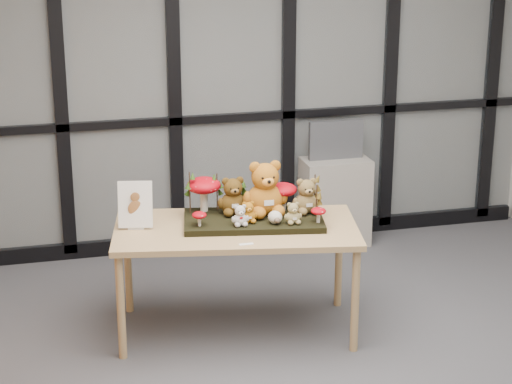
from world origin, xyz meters
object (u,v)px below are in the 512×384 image
object	(u,v)px
bear_beige_small	(293,212)
plush_cream_hedgehog	(275,217)
monitor	(336,140)
diorama_tray	(254,221)
bear_pooh_yellow	(265,185)
bear_small_yellow	(248,211)
bear_white_bow	(240,214)
mushroom_back_right	(283,196)
display_table	(236,237)
mushroom_front_right	(318,214)
cabinet	(335,202)
bear_tan_back	(306,194)
mushroom_back_left	(204,193)
bear_brown_medium	(233,193)
sign_holder	(135,207)
mushroom_front_left	(199,218)

from	to	relation	value
bear_beige_small	plush_cream_hedgehog	distance (m)	0.12
bear_beige_small	monitor	xyz separation A→B (m)	(0.78, 1.46, 0.03)
diorama_tray	bear_beige_small	size ratio (longest dim) A/B	5.81
bear_pooh_yellow	bear_small_yellow	size ratio (longest dim) A/B	2.58
bear_white_bow	mushroom_back_right	size ratio (longest dim) A/B	0.73
display_table	mushroom_back_right	bearing A→B (deg)	30.44
mushroom_back_right	mushroom_front_right	bearing A→B (deg)	-60.22
cabinet	bear_pooh_yellow	bearing A→B (deg)	-126.31
diorama_tray	bear_tan_back	size ratio (longest dim) A/B	3.49
cabinet	bear_small_yellow	bearing A→B (deg)	-127.57
plush_cream_hedgehog	monitor	world-z (taller)	monitor
mushroom_back_right	mushroom_front_right	world-z (taller)	mushroom_back_right
plush_cream_hedgehog	mushroom_back_left	distance (m)	0.52
bear_beige_small	mushroom_back_right	xyz separation A→B (m)	(0.00, 0.24, 0.03)
bear_pooh_yellow	plush_cream_hedgehog	xyz separation A→B (m)	(0.02, -0.19, -0.15)
cabinet	monitor	distance (m)	0.51
bear_white_bow	monitor	bearing A→B (deg)	62.30
mushroom_back_left	bear_brown_medium	bearing A→B (deg)	-28.54
diorama_tray	bear_brown_medium	distance (m)	0.22
bear_small_yellow	bear_beige_small	xyz separation A→B (m)	(0.27, -0.09, 0.00)
monitor	bear_white_bow	bearing A→B (deg)	-127.97
bear_beige_small	sign_holder	bearing A→B (deg)	175.60
bear_tan_back	bear_small_yellow	size ratio (longest dim) A/B	1.68
display_table	plush_cream_hedgehog	xyz separation A→B (m)	(0.23, -0.10, 0.15)
mushroom_back_left	sign_holder	world-z (taller)	sign_holder
mushroom_back_right	mushroom_front_left	xyz separation A→B (m)	(-0.58, -0.15, -0.05)
bear_tan_back	cabinet	xyz separation A→B (m)	(0.64, 1.27, -0.53)
bear_small_yellow	mushroom_back_left	distance (m)	0.36
bear_small_yellow	monitor	distance (m)	1.73
bear_brown_medium	mushroom_back_left	world-z (taller)	bear_brown_medium
diorama_tray	mushroom_front_left	xyz separation A→B (m)	(-0.36, -0.06, 0.07)
diorama_tray	mushroom_back_right	distance (m)	0.26
plush_cream_hedgehog	monitor	xyz separation A→B (m)	(0.89, 1.44, 0.06)
bear_white_bow	sign_holder	size ratio (longest dim) A/B	0.49
mushroom_front_right	bear_beige_small	bearing A→B (deg)	170.35
mushroom_back_left	mushroom_front_left	bearing A→B (deg)	-106.97
plush_cream_hedgehog	mushroom_front_right	xyz separation A→B (m)	(0.27, -0.05, 0.01)
bear_white_bow	mushroom_back_right	world-z (taller)	mushroom_back_right
bear_beige_small	bear_pooh_yellow	bearing A→B (deg)	130.54
mushroom_back_right	cabinet	size ratio (longest dim) A/B	0.29
bear_white_bow	bear_beige_small	bearing A→B (deg)	2.90
mushroom_back_left	sign_holder	bearing A→B (deg)	-165.88
mushroom_back_left	mushroom_back_right	world-z (taller)	mushroom_back_left
plush_cream_hedgehog	bear_brown_medium	bearing A→B (deg)	140.75
monitor	diorama_tray	bearing A→B (deg)	-127.24
bear_tan_back	mushroom_front_left	bearing A→B (deg)	-163.16
bear_tan_back	bear_white_bow	xyz separation A→B (m)	(-0.47, -0.13, -0.05)
sign_holder	bear_tan_back	bearing A→B (deg)	7.81
display_table	monitor	world-z (taller)	monitor
display_table	bear_brown_medium	size ratio (longest dim) A/B	6.12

